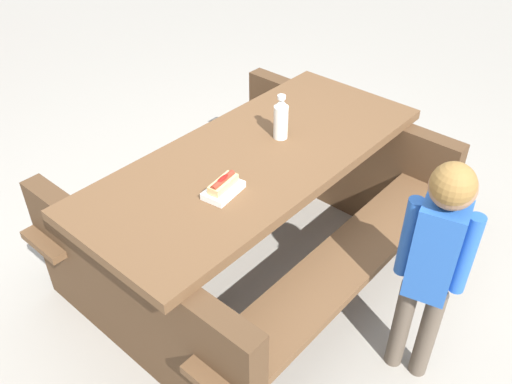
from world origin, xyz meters
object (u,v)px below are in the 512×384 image
object	(u,v)px
picnic_table	(256,205)
child_in_coat	(435,251)
hotdog_tray	(223,187)
soda_bottle	(281,119)

from	to	relation	value
picnic_table	child_in_coat	xyz separation A→B (m)	(-0.01, 0.93, 0.27)
picnic_table	hotdog_tray	distance (m)	0.48
picnic_table	child_in_coat	world-z (taller)	child_in_coat
child_in_coat	soda_bottle	bearing A→B (deg)	-100.68
picnic_table	hotdog_tray	bearing A→B (deg)	19.10
picnic_table	soda_bottle	size ratio (longest dim) A/B	8.13
hotdog_tray	soda_bottle	bearing A→B (deg)	-166.05
soda_bottle	hotdog_tray	world-z (taller)	soda_bottle
picnic_table	hotdog_tray	world-z (taller)	hotdog_tray
picnic_table	child_in_coat	size ratio (longest dim) A/B	1.65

